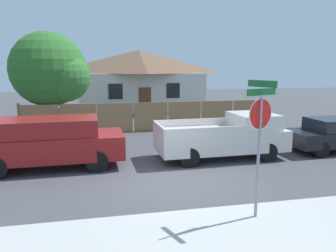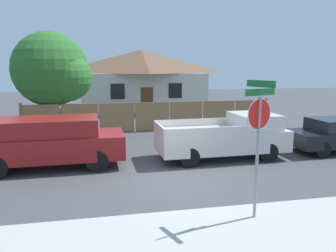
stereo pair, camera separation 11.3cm
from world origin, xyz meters
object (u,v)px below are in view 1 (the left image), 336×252
house (139,79)px  red_suv (49,141)px  stop_sign (260,127)px  oak_tree (52,71)px  orange_pickup (225,136)px  parked_sedan (335,134)px

house → red_suv: bearing=-108.0°
stop_sign → house: bearing=69.8°
house → stop_sign: size_ratio=3.20×
house → oak_tree: oak_tree is taller
red_suv → stop_sign: size_ratio=1.59×
orange_pickup → house: bearing=93.8°
orange_pickup → stop_sign: stop_sign is taller
house → orange_pickup: size_ratio=2.06×
orange_pickup → parked_sedan: bearing=-1.4°
orange_pickup → parked_sedan: orange_pickup is taller
house → red_suv: (-5.05, -15.58, -1.55)m
house → orange_pickup: (1.39, -15.57, -1.67)m
house → stop_sign: bearing=-89.5°
oak_tree → house: bearing=57.0°
house → parked_sedan: (6.25, -15.58, -1.80)m
house → red_suv: house is taller
oak_tree → red_suv: (0.63, -6.81, -2.29)m
orange_pickup → parked_sedan: (4.86, -0.01, -0.12)m
house → oak_tree: size_ratio=1.91×
orange_pickup → stop_sign: bearing=-105.0°
orange_pickup → stop_sign: size_ratio=1.55×
oak_tree → stop_sign: size_ratio=1.67×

